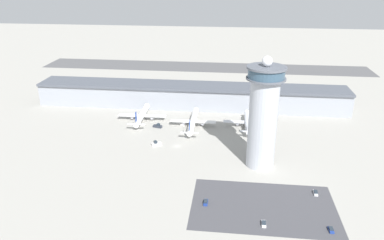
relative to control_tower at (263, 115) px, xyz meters
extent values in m
plane|color=#9E9B93|center=(-47.70, 17.25, -28.97)|extent=(1000.00, 1000.00, 0.00)
cube|color=#9399A3|center=(-47.70, 87.25, -21.08)|extent=(232.38, 22.00, 15.78)
cube|color=#4C515B|center=(-47.70, 87.25, -12.39)|extent=(232.38, 25.00, 1.60)
cube|color=#515154|center=(-47.70, 213.53, -28.97)|extent=(348.57, 44.00, 0.01)
cylinder|color=#ADB2BC|center=(0.00, 0.00, -5.08)|extent=(14.76, 14.76, 47.79)
cylinder|color=#565B66|center=(0.00, 0.00, 19.21)|extent=(19.73, 19.73, 0.80)
cylinder|color=#334C60|center=(0.00, 0.00, 21.92)|extent=(18.15, 18.15, 4.62)
cylinder|color=#565B66|center=(0.00, 0.00, 24.73)|extent=(19.73, 19.73, 1.00)
sphere|color=white|center=(0.00, 0.00, 27.83)|extent=(5.19, 5.19, 5.19)
cube|color=#424247|center=(-0.21, -38.75, -28.97)|extent=(64.00, 40.00, 0.01)
cylinder|color=white|center=(-78.20, 55.28, -24.85)|extent=(5.12, 28.42, 4.10)
cone|color=white|center=(-78.78, 71.26, -24.85)|extent=(4.23, 3.84, 4.10)
cone|color=white|center=(-77.61, 38.69, -24.85)|extent=(3.87, 5.05, 3.69)
cube|color=white|center=(-78.22, 55.85, -25.57)|extent=(33.40, 5.59, 0.44)
cylinder|color=#A8A8B2|center=(-85.24, 56.59, -26.81)|extent=(2.42, 4.59, 2.26)
cylinder|color=#A8A8B2|center=(-71.28, 57.10, -26.81)|extent=(2.42, 4.59, 2.26)
cube|color=navy|center=(-77.57, 37.70, -19.52)|extent=(0.40, 2.81, 6.56)
cube|color=white|center=(-77.56, 37.30, -24.44)|extent=(11.55, 2.41, 0.24)
cylinder|color=black|center=(-78.67, 68.22, -27.94)|extent=(0.28, 0.28, 2.07)
cylinder|color=black|center=(-75.32, 55.15, -27.94)|extent=(0.28, 0.28, 2.07)
cylinder|color=black|center=(-81.06, 54.94, -27.94)|extent=(0.28, 0.28, 2.07)
cylinder|color=white|center=(-41.63, 48.55, -24.90)|extent=(4.22, 33.99, 3.95)
cone|color=white|center=(-41.78, 67.31, -24.90)|extent=(3.97, 3.58, 3.95)
cone|color=white|center=(-41.47, 29.20, -24.90)|extent=(3.59, 4.76, 3.55)
cube|color=white|center=(-41.63, 49.23, -25.59)|extent=(30.69, 4.64, 0.44)
cylinder|color=#A8A8B2|center=(-48.08, 50.18, -26.78)|extent=(2.20, 4.36, 2.17)
cylinder|color=#A8A8B2|center=(-35.20, 50.28, -26.78)|extent=(2.20, 4.36, 2.17)
cube|color=navy|center=(-41.46, 28.25, -19.77)|extent=(0.32, 2.80, 6.31)
cube|color=white|center=(-41.46, 27.85, -24.50)|extent=(11.06, 2.09, 0.24)
cylinder|color=black|center=(-41.75, 64.33, -27.92)|extent=(0.28, 0.28, 2.11)
cylinder|color=black|center=(-38.86, 48.45, -27.92)|extent=(0.28, 0.28, 2.11)
cylinder|color=black|center=(-44.39, 48.41, -27.92)|extent=(0.28, 0.28, 2.11)
cylinder|color=silver|center=(-5.35, 51.24, -24.83)|extent=(4.19, 27.69, 3.86)
cone|color=silver|center=(-5.54, 66.80, -24.83)|extent=(3.90, 3.52, 3.86)
cone|color=silver|center=(-5.16, 35.11, -24.83)|extent=(3.53, 4.67, 3.47)
cube|color=silver|center=(-5.36, 51.80, -25.51)|extent=(32.40, 4.79, 0.44)
cylinder|color=#A8A8B2|center=(-12.16, 52.71, -26.67)|extent=(2.17, 4.27, 2.12)
cylinder|color=#A8A8B2|center=(1.42, 52.88, -26.67)|extent=(2.17, 4.27, 2.12)
cube|color=#197FB2|center=(-5.15, 34.18, -19.82)|extent=(0.33, 2.80, 6.17)
cube|color=silver|center=(-5.14, 33.78, -24.44)|extent=(10.82, 2.13, 0.24)
cylinder|color=black|center=(-5.50, 63.86, -27.87)|extent=(0.28, 0.28, 2.22)
cylinder|color=black|center=(-2.65, 51.03, -27.87)|extent=(0.28, 0.28, 2.22)
cylinder|color=black|center=(-8.05, 50.96, -27.87)|extent=(0.28, 0.28, 2.22)
cube|color=black|center=(-60.16, 17.09, -28.91)|extent=(5.38, 4.64, 0.12)
cube|color=silver|center=(-60.16, 17.09, -28.17)|extent=(6.21, 5.22, 1.62)
cube|color=#232D38|center=(-60.65, 16.78, -26.69)|extent=(2.65, 2.79, 1.32)
cube|color=black|center=(-64.98, 44.14, -28.91)|extent=(5.41, 3.51, 0.12)
cube|color=#2D333D|center=(-64.98, 44.14, -28.21)|extent=(6.36, 3.85, 1.54)
cube|color=#232D38|center=(-64.40, 43.98, -26.81)|extent=(2.27, 2.49, 1.26)
cube|color=black|center=(-47.93, 51.75, -28.91)|extent=(4.38, 6.37, 0.12)
cube|color=silver|center=(-47.93, 51.75, -28.29)|extent=(4.90, 7.45, 1.37)
cube|color=#232D38|center=(-48.20, 51.09, -27.04)|extent=(2.74, 2.76, 1.12)
cube|color=black|center=(-0.80, -51.67, -28.91)|extent=(1.79, 3.67, 0.12)
cube|color=silver|center=(-0.80, -51.67, -28.57)|extent=(1.87, 4.36, 0.81)
cube|color=#232D38|center=(-0.80, -51.77, -27.84)|extent=(1.63, 2.41, 0.66)
cube|color=black|center=(25.91, -52.47, -28.91)|extent=(1.83, 3.45, 0.12)
cube|color=navy|center=(25.91, -52.47, -28.60)|extent=(1.93, 4.09, 0.76)
cube|color=#232D38|center=(25.91, -52.37, -27.91)|extent=(1.63, 2.28, 0.62)
cube|color=black|center=(-25.90, -39.27, -28.91)|extent=(1.75, 3.89, 0.12)
cube|color=navy|center=(-25.90, -39.27, -28.54)|extent=(1.83, 4.62, 0.88)
cube|color=#232D38|center=(-25.90, -39.39, -27.74)|extent=(1.60, 2.55, 0.72)
cube|color=black|center=(24.80, -25.56, -28.91)|extent=(1.75, 3.85, 0.12)
cube|color=silver|center=(24.80, -25.56, -28.55)|extent=(1.84, 4.58, 0.85)
cube|color=#232D38|center=(24.80, -25.67, -27.78)|extent=(1.58, 2.53, 0.69)
camera|label=1|loc=(-15.62, -181.34, 69.17)|focal=35.00mm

